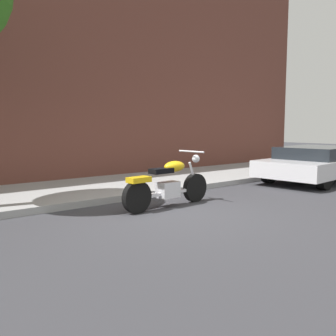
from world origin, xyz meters
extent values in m
plane|color=#38383D|center=(0.00, 0.00, 0.00)|extent=(60.00, 60.00, 0.00)
cube|color=#9B9B9B|center=(0.00, 3.03, 0.07)|extent=(20.93, 3.14, 0.14)
cube|color=brown|center=(0.00, 4.84, 4.56)|extent=(20.93, 0.50, 9.13)
cylinder|color=black|center=(1.05, 0.50, 0.30)|extent=(0.62, 0.17, 0.61)
cylinder|color=black|center=(-0.53, 0.39, 0.30)|extent=(0.62, 0.17, 0.61)
cube|color=silver|center=(0.26, 0.44, 0.35)|extent=(0.46, 0.31, 0.32)
cube|color=silver|center=(0.26, 0.44, 0.28)|extent=(1.43, 0.18, 0.06)
ellipsoid|color=yellow|center=(0.44, 0.46, 0.81)|extent=(0.54, 0.30, 0.22)
cube|color=black|center=(0.08, 0.43, 0.75)|extent=(0.50, 0.27, 0.10)
cube|color=yellow|center=(-0.48, 0.39, 0.63)|extent=(0.46, 0.27, 0.10)
cylinder|color=silver|center=(0.99, 0.49, 0.58)|extent=(0.27, 0.07, 0.58)
cylinder|color=silver|center=(0.93, 0.49, 1.09)|extent=(0.08, 0.70, 0.04)
sphere|color=silver|center=(1.07, 0.50, 0.93)|extent=(0.17, 0.17, 0.17)
cylinder|color=silver|center=(0.00, 0.59, 0.25)|extent=(0.80, 0.15, 0.09)
cylinder|color=black|center=(7.25, 1.32, 0.32)|extent=(0.66, 0.27, 0.64)
cylinder|color=black|center=(4.52, 1.10, 0.32)|extent=(0.66, 0.27, 0.64)
cylinder|color=black|center=(4.65, -0.49, 0.32)|extent=(0.66, 0.27, 0.64)
cube|color=silver|center=(5.95, 0.42, 0.47)|extent=(4.43, 2.24, 0.45)
cube|color=#1E2328|center=(5.85, 0.41, 0.83)|extent=(2.36, 1.85, 0.40)
camera|label=1|loc=(-4.36, -5.25, 1.60)|focal=39.65mm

